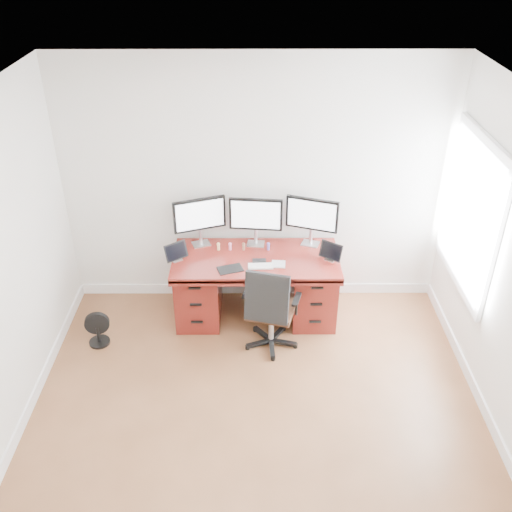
{
  "coord_description": "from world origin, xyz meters",
  "views": [
    {
      "loc": [
        -0.02,
        -3.15,
        3.8
      ],
      "look_at": [
        0.0,
        1.5,
        0.95
      ],
      "focal_mm": 40.0,
      "sensor_mm": 36.0,
      "label": 1
    }
  ],
  "objects_px": {
    "office_chair": "(270,322)",
    "keyboard": "(261,266)",
    "floor_fan": "(97,329)",
    "desk": "(256,284)",
    "monitor_center": "(256,216)"
  },
  "relations": [
    {
      "from": "monitor_center",
      "to": "keyboard",
      "type": "xyz_separation_m",
      "value": [
        0.05,
        -0.45,
        -0.33
      ]
    },
    {
      "from": "office_chair",
      "to": "floor_fan",
      "type": "relative_size",
      "value": 2.64
    },
    {
      "from": "monitor_center",
      "to": "office_chair",
      "type": "bearing_deg",
      "value": -73.84
    },
    {
      "from": "desk",
      "to": "keyboard",
      "type": "bearing_deg",
      "value": -77.57
    },
    {
      "from": "keyboard",
      "to": "floor_fan",
      "type": "bearing_deg",
      "value": -172.87
    },
    {
      "from": "floor_fan",
      "to": "monitor_center",
      "type": "xyz_separation_m",
      "value": [
        1.6,
        0.71,
        0.91
      ]
    },
    {
      "from": "floor_fan",
      "to": "monitor_center",
      "type": "bearing_deg",
      "value": 14.07
    },
    {
      "from": "floor_fan",
      "to": "keyboard",
      "type": "distance_m",
      "value": 1.76
    },
    {
      "from": "office_chair",
      "to": "keyboard",
      "type": "relative_size",
      "value": 3.86
    },
    {
      "from": "office_chair",
      "to": "keyboard",
      "type": "height_order",
      "value": "office_chair"
    },
    {
      "from": "floor_fan",
      "to": "keyboard",
      "type": "relative_size",
      "value": 1.46
    },
    {
      "from": "office_chair",
      "to": "monitor_center",
      "type": "distance_m",
      "value": 1.1
    },
    {
      "from": "office_chair",
      "to": "floor_fan",
      "type": "xyz_separation_m",
      "value": [
        -1.74,
        0.06,
        -0.14
      ]
    },
    {
      "from": "desk",
      "to": "floor_fan",
      "type": "distance_m",
      "value": 1.68
    },
    {
      "from": "office_chair",
      "to": "desk",
      "type": "bearing_deg",
      "value": 119.86
    }
  ]
}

